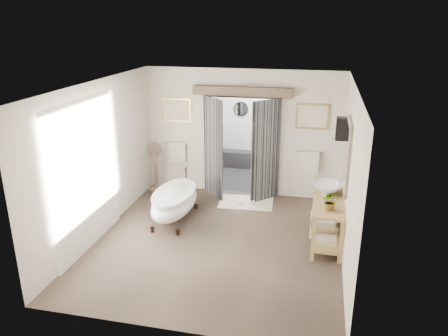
{
  "coord_description": "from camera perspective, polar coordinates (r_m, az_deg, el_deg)",
  "views": [
    {
      "loc": [
        1.71,
        -7.03,
        3.97
      ],
      "look_at": [
        0.0,
        0.6,
        1.25
      ],
      "focal_mm": 35.0,
      "sensor_mm": 36.0,
      "label": 1
    }
  ],
  "objects": [
    {
      "name": "ground_plane",
      "position": [
        8.25,
        -0.92,
        -9.58
      ],
      "size": [
        5.0,
        5.0,
        0.0
      ],
      "primitive_type": "plane",
      "color": "brown"
    },
    {
      "name": "rug",
      "position": [
        9.87,
        2.88,
        -4.51
      ],
      "size": [
        1.25,
        0.88,
        0.01
      ],
      "primitive_type": "cube",
      "rotation": [
        0.0,
        0.0,
        0.07
      ],
      "color": "silver",
      "rests_on": "ground_plane"
    },
    {
      "name": "basin",
      "position": [
        8.34,
        13.36,
        -2.62
      ],
      "size": [
        0.61,
        0.61,
        0.19
      ],
      "primitive_type": "imported",
      "rotation": [
        0.0,
        0.0,
        -0.09
      ],
      "color": "white",
      "rests_on": "vanity"
    },
    {
      "name": "soap_bottle_a",
      "position": [
        8.19,
        12.92,
        -3.05
      ],
      "size": [
        0.09,
        0.09,
        0.17
      ],
      "primitive_type": "imported",
      "rotation": [
        0.0,
        0.0,
        -0.19
      ],
      "color": "gray",
      "rests_on": "vanity"
    },
    {
      "name": "clawfoot_tub",
      "position": [
        8.95,
        -6.47,
        -4.3
      ],
      "size": [
        0.79,
        1.76,
        0.86
      ],
      "color": "#392218",
      "rests_on": "ground_plane"
    },
    {
      "name": "room_shell",
      "position": [
        7.44,
        -1.47,
        2.68
      ],
      "size": [
        4.52,
        5.02,
        2.91
      ],
      "color": "beige",
      "rests_on": "ground_plane"
    },
    {
      "name": "back_wall_dressing",
      "position": [
        9.8,
        2.2,
        4.95
      ],
      "size": [
        3.82,
        0.71,
        2.52
      ],
      "color": "black",
      "rests_on": "ground_plane"
    },
    {
      "name": "plant",
      "position": [
        7.62,
        13.77,
        -4.24
      ],
      "size": [
        0.31,
        0.28,
        0.33
      ],
      "primitive_type": "imported",
      "rotation": [
        0.0,
        0.0,
        0.07
      ],
      "color": "gray",
      "rests_on": "vanity"
    },
    {
      "name": "slippers",
      "position": [
        9.84,
        2.97,
        -4.37
      ],
      "size": [
        0.39,
        0.29,
        0.05
      ],
      "color": "silver",
      "rests_on": "rug"
    },
    {
      "name": "pedestal_mirror",
      "position": [
        10.45,
        -8.9,
        -0.33
      ],
      "size": [
        0.36,
        0.23,
        1.22
      ],
      "color": "brown",
      "rests_on": "ground_plane"
    },
    {
      "name": "soap_bottle_b",
      "position": [
        8.58,
        12.9,
        -1.99
      ],
      "size": [
        0.15,
        0.15,
        0.18
      ],
      "primitive_type": "imported",
      "rotation": [
        0.0,
        0.0,
        0.06
      ],
      "color": "gray",
      "rests_on": "vanity"
    },
    {
      "name": "shower_room",
      "position": [
        11.56,
        3.69,
        3.77
      ],
      "size": [
        2.22,
        2.01,
        2.51
      ],
      "color": "#28282A",
      "rests_on": "ground_plane"
    },
    {
      "name": "vanity",
      "position": [
        8.23,
        13.2,
        -6.26
      ],
      "size": [
        0.57,
        1.6,
        0.85
      ],
      "color": "tan",
      "rests_on": "ground_plane"
    }
  ]
}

